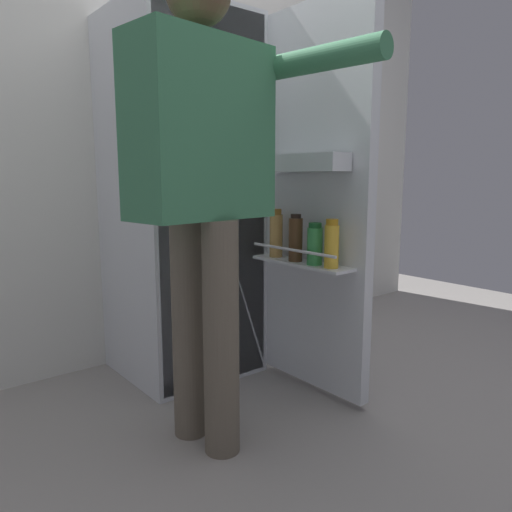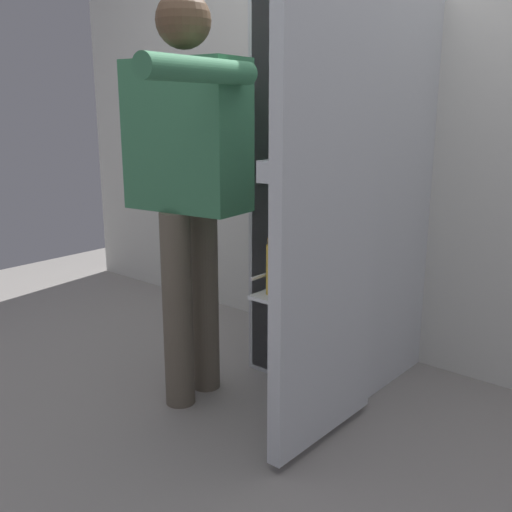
{
  "view_description": "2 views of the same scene",
  "coord_description": "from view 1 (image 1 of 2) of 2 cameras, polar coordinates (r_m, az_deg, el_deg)",
  "views": [
    {
      "loc": [
        -1.16,
        -1.45,
        0.93
      ],
      "look_at": [
        -0.0,
        -0.02,
        0.63
      ],
      "focal_mm": 33.81,
      "sensor_mm": 36.0,
      "label": 1
    },
    {
      "loc": [
        1.39,
        -1.67,
        1.19
      ],
      "look_at": [
        -0.0,
        -0.04,
        0.64
      ],
      "focal_mm": 41.34,
      "sensor_mm": 36.0,
      "label": 2
    }
  ],
  "objects": [
    {
      "name": "kitchen_wall",
      "position": [
        2.61,
        -12.96,
        15.87
      ],
      "size": [
        4.4,
        0.1,
        2.48
      ],
      "primitive_type": "cube",
      "color": "silver",
      "rests_on": "ground_plane"
    },
    {
      "name": "refrigerator",
      "position": [
        2.27,
        -7.57,
        6.5
      ],
      "size": [
        0.63,
        1.14,
        1.64
      ],
      "color": "silver",
      "rests_on": "ground_plane"
    },
    {
      "name": "ground_plane",
      "position": [
        2.08,
        -0.44,
        -17.3
      ],
      "size": [
        5.64,
        5.64,
        0.0
      ],
      "primitive_type": "plane",
      "color": "gray"
    },
    {
      "name": "person",
      "position": [
        1.61,
        -6.22,
        10.35
      ],
      "size": [
        0.62,
        0.75,
        1.6
      ],
      "color": "#665B4C",
      "rests_on": "ground_plane"
    }
  ]
}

